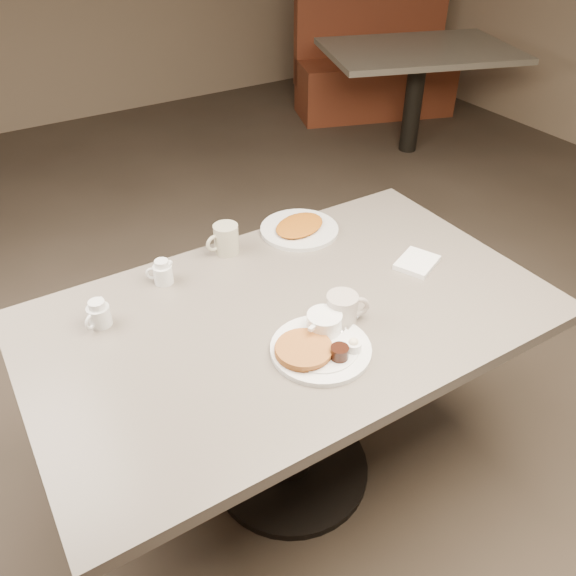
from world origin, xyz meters
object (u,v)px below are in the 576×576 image
creamer_right (162,273)px  hash_plate (299,228)px  main_plate (320,343)px  creamer_left (99,314)px  coffee_mug_far (225,239)px  booth_back_right (378,66)px  diner_table (291,354)px  coffee_mug_near (343,308)px

creamer_right → hash_plate: 0.52m
main_plate → creamer_left: 0.62m
main_plate → creamer_left: creamer_left is taller
main_plate → creamer_left: size_ratio=4.05×
coffee_mug_far → creamer_right: (-0.24, -0.05, -0.01)m
booth_back_right → diner_table: bearing=-133.0°
diner_table → creamer_left: (-0.49, 0.23, 0.21)m
creamer_left → hash_plate: (0.75, 0.13, -0.02)m
coffee_mug_far → hash_plate: size_ratio=0.34×
coffee_mug_near → booth_back_right: bearing=49.3°
creamer_right → booth_back_right: size_ratio=0.04×
diner_table → creamer_right: size_ratio=18.19×
creamer_left → creamer_right: 0.25m
diner_table → creamer_left: 0.58m
creamer_left → diner_table: bearing=-25.2°
coffee_mug_near → hash_plate: 0.51m
main_plate → coffee_mug_far: (0.00, 0.56, 0.03)m
diner_table → main_plate: main_plate is taller
main_plate → hash_plate: (0.28, 0.54, -0.01)m
main_plate → coffee_mug_near: coffee_mug_near is taller
coffee_mug_far → hash_plate: 0.28m
booth_back_right → creamer_left: bearing=-140.5°
main_plate → booth_back_right: bearing=48.5°
diner_table → coffee_mug_near: coffee_mug_near is taller
coffee_mug_near → hash_plate: size_ratio=0.38×
creamer_left → main_plate: bearing=-41.1°
creamer_left → booth_back_right: (3.05, 2.52, -0.38)m
creamer_right → coffee_mug_near: bearing=-50.9°
diner_table → hash_plate: hash_plate is taller
creamer_left → coffee_mug_near: bearing=-30.5°
creamer_left → coffee_mug_far: bearing=17.6°
main_plate → hash_plate: size_ratio=1.01×
coffee_mug_far → hash_plate: coffee_mug_far is taller
creamer_left → creamer_right: same height
hash_plate → coffee_mug_near: bearing=-108.7°
coffee_mug_near → booth_back_right: 3.80m
creamer_right → booth_back_right: 3.74m
diner_table → creamer_right: creamer_right is taller
creamer_right → booth_back_right: bearing=40.6°
coffee_mug_near → diner_table: bearing=130.1°
main_plate → booth_back_right: (2.59, 2.92, -0.36)m
main_plate → booth_back_right: size_ratio=0.19×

